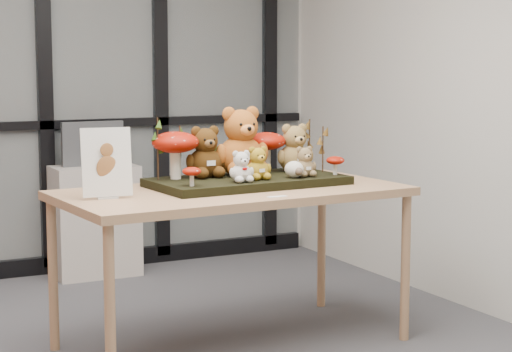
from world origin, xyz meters
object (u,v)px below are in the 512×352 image
bear_small_yellow (258,161)px  cabinet (95,221)px  mushroom_back_right (266,150)px  mushroom_back_left (175,153)px  monitor (93,144)px  mushroom_front_right (335,165)px  diorama_tray (248,181)px  bear_pooh_yellow (241,137)px  bear_brown_medium (205,149)px  bear_white_bow (241,165)px  display_table (232,201)px  plush_cream_hedgehog (294,169)px  bear_tan_back (294,145)px  sign_holder (107,165)px  bear_beige_small (304,160)px  mushroom_front_left (192,176)px

bear_small_yellow → cabinet: 2.00m
mushroom_back_right → cabinet: size_ratio=0.32×
mushroom_back_left → monitor: size_ratio=0.64×
bear_small_yellow → mushroom_front_right: bear_small_yellow is taller
diorama_tray → bear_pooh_yellow: 0.25m
bear_brown_medium → bear_white_bow: (0.08, -0.27, -0.06)m
display_table → bear_pooh_yellow: bear_pooh_yellow is taller
plush_cream_hedgehog → mushroom_front_right: 0.27m
bear_tan_back → mushroom_back_left: size_ratio=1.07×
bear_pooh_yellow → sign_holder: 0.85m
bear_beige_small → sign_holder: (-1.09, 0.01, 0.03)m
plush_cream_hedgehog → mushroom_front_left: mushroom_front_left is taller
sign_holder → plush_cream_hedgehog: bearing=5.3°
bear_brown_medium → bear_pooh_yellow: bearing=-3.1°
bear_pooh_yellow → cabinet: (-0.32, 1.66, -0.70)m
sign_holder → monitor: bearing=82.4°
mushroom_front_right → monitor: (-0.78, 1.91, -0.01)m
bear_pooh_yellow → monitor: 1.72m
display_table → cabinet: bearing=91.8°
display_table → bear_beige_small: 0.46m
diorama_tray → cabinet: (-0.31, 1.78, -0.47)m
diorama_tray → bear_tan_back: bear_tan_back is taller
display_table → bear_pooh_yellow: (0.14, 0.19, 0.31)m
bear_tan_back → monitor: bearing=107.8°
mushroom_back_right → sign_holder: 1.05m
bear_tan_back → bear_beige_small: 0.25m
bear_small_yellow → mushroom_back_left: size_ratio=0.70×
mushroom_front_left → sign_holder: sign_holder is taller
bear_brown_medium → bear_small_yellow: bear_brown_medium is taller
bear_white_bow → mushroom_front_left: 0.29m
bear_beige_small → plush_cream_hedgehog: bear_beige_small is taller
mushroom_back_right → bear_brown_medium: bearing=-170.8°
bear_beige_small → mushroom_front_right: bear_beige_small is taller
bear_white_bow → mushroom_back_right: size_ratio=0.74×
sign_holder → monitor: 1.96m
bear_tan_back → plush_cream_hedgehog: bear_tan_back is taller
bear_small_yellow → cabinet: bearing=95.8°
plush_cream_hedgehog → mushroom_front_left: (-0.61, -0.05, 0.00)m
display_table → sign_holder: size_ratio=5.35×
bear_brown_medium → mushroom_front_right: 0.72m
mushroom_front_right → sign_holder: bearing=179.2°
bear_white_bow → mushroom_front_right: size_ratio=1.61×
display_table → bear_brown_medium: (-0.07, 0.19, 0.26)m
mushroom_back_left → monitor: mushroom_back_left is taller
mushroom_back_left → sign_holder: sign_holder is taller
mushroom_back_right → cabinet: (-0.51, 1.60, -0.62)m
bear_tan_back → mushroom_back_left: 0.72m
bear_brown_medium → bear_small_yellow: 0.30m
bear_pooh_yellow → bear_small_yellow: bearing=-95.5°
sign_holder → bear_brown_medium: bearing=26.3°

